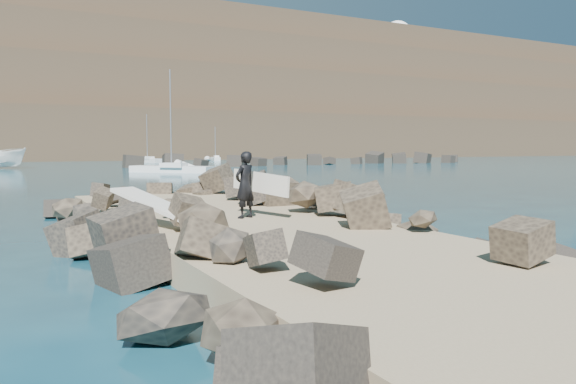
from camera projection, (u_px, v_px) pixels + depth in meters
name	position (u px, v px, depth m)	size (l,w,h in m)	color
ground	(269.00, 251.00, 13.42)	(800.00, 800.00, 0.00)	#0F384C
jetty	(310.00, 253.00, 11.63)	(6.00, 26.00, 0.60)	#8C7759
riprap_left	(166.00, 252.00, 10.71)	(2.60, 22.00, 1.00)	black
riprap_right	(405.00, 231.00, 13.41)	(2.60, 22.00, 1.00)	black
breakwater_secondary	(323.00, 160.00, 78.14)	(52.00, 4.00, 1.20)	black
headland	(53.00, 99.00, 157.85)	(360.00, 140.00, 32.00)	#2D4919
surfboard_resting	(155.00, 208.00, 13.27)	(0.67, 2.68, 0.09)	white
boat_imported	(2.00, 158.00, 64.77)	(2.36, 6.26, 2.42)	white
surfer_with_board	(247.00, 185.00, 14.94)	(1.18, 2.13, 1.78)	black
radome	(397.00, 41.00, 209.60)	(10.99, 10.99, 17.41)	white
sailboat_c	(172.00, 169.00, 54.27)	(7.08, 7.47, 10.04)	white
sailboat_f	(215.00, 159.00, 100.62)	(2.13, 5.10, 6.23)	white
sailboat_d	(148.00, 160.00, 89.32)	(3.48, 6.49, 7.78)	white
headland_buildings	(80.00, 31.00, 152.68)	(137.50, 30.50, 5.00)	white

